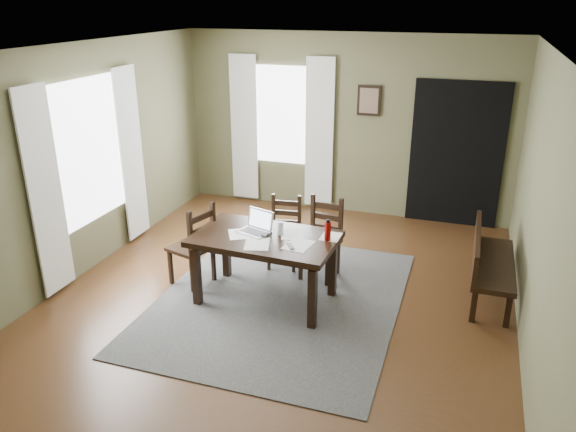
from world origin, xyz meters
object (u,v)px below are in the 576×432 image
(chair_end, at_px, (194,246))
(bench, at_px, (487,259))
(chair_back_left, at_px, (285,233))
(laptop, at_px, (257,226))
(chair_back_right, at_px, (322,240))
(dining_table, at_px, (265,244))
(water_bottle, at_px, (328,231))

(chair_end, bearing_deg, bench, 120.31)
(chair_end, height_order, chair_back_left, chair_end)
(chair_end, distance_m, laptop, 0.85)
(chair_back_right, bearing_deg, chair_end, -145.63)
(chair_back_left, bearing_deg, chair_end, -142.65)
(dining_table, bearing_deg, bench, 22.89)
(laptop, bearing_deg, dining_table, -17.51)
(bench, relative_size, laptop, 3.40)
(bench, height_order, laptop, laptop)
(dining_table, bearing_deg, chair_end, 176.98)
(chair_back_right, bearing_deg, laptop, -122.50)
(chair_back_right, distance_m, water_bottle, 0.81)
(chair_back_left, bearing_deg, bench, -8.60)
(chair_back_left, relative_size, bench, 0.64)
(dining_table, xyz_separation_m, laptop, (-0.13, 0.10, 0.15))
(dining_table, distance_m, chair_back_right, 0.90)
(chair_back_left, height_order, laptop, laptop)
(dining_table, relative_size, chair_end, 1.58)
(dining_table, xyz_separation_m, water_bottle, (0.66, 0.11, 0.20))
(chair_back_left, bearing_deg, laptop, -100.61)
(chair_end, xyz_separation_m, chair_back_right, (1.34, 0.68, -0.01))
(chair_back_right, relative_size, bench, 0.70)
(chair_end, xyz_separation_m, bench, (3.21, 0.77, -0.03))
(chair_back_left, bearing_deg, water_bottle, -54.14)
(laptop, height_order, water_bottle, water_bottle)
(bench, bearing_deg, chair_back_left, 88.88)
(chair_back_left, relative_size, water_bottle, 3.73)
(water_bottle, bearing_deg, chair_back_right, 109.73)
(water_bottle, bearing_deg, laptop, -179.18)
(chair_end, bearing_deg, water_bottle, 107.59)
(dining_table, height_order, chair_end, chair_end)
(chair_end, relative_size, chair_back_left, 1.13)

